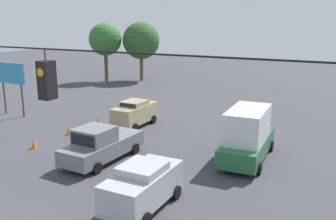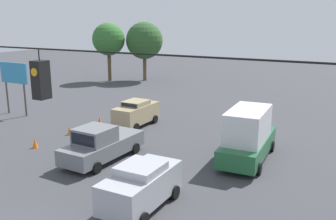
{
  "view_description": "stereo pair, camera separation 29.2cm",
  "coord_description": "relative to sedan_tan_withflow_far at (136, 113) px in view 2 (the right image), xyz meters",
  "views": [
    {
      "loc": [
        -10.82,
        6.68,
        8.03
      ],
      "look_at": [
        -1.39,
        -11.33,
        3.08
      ],
      "focal_mm": 40.0,
      "sensor_mm": 36.0,
      "label": 1
    },
    {
      "loc": [
        -11.08,
        6.54,
        8.03
      ],
      "look_at": [
        -1.39,
        -11.33,
        3.08
      ],
      "focal_mm": 40.0,
      "sensor_mm": 36.0,
      "label": 2
    }
  ],
  "objects": [
    {
      "name": "sedan_tan_withflow_far",
      "position": [
        0.0,
        0.0,
        0.0
      ],
      "size": [
        1.99,
        4.13,
        1.99
      ],
      "color": "tan",
      "rests_on": "ground_plane"
    },
    {
      "name": "pickup_truck_grey_withflow_mid",
      "position": [
        -2.23,
        7.07,
        -0.06
      ],
      "size": [
        2.42,
        5.57,
        2.12
      ],
      "color": "slate",
      "rests_on": "ground_plane"
    },
    {
      "name": "sedan_silver_crossing_near",
      "position": [
        -7.26,
        10.71,
        0.01
      ],
      "size": [
        2.12,
        4.24,
        1.99
      ],
      "color": "#A8AAB2",
      "rests_on": "ground_plane"
    },
    {
      "name": "box_truck_green_oncoming_far",
      "position": [
        -9.66,
        2.99,
        0.48
      ],
      "size": [
        2.66,
        6.28,
        3.09
      ],
      "color": "#236038",
      "rests_on": "ground_plane"
    },
    {
      "name": "traffic_cone_third",
      "position": [
        2.9,
        7.37,
        -0.72
      ],
      "size": [
        0.37,
        0.37,
        0.62
      ],
      "primitive_type": "cone",
      "color": "orange",
      "rests_on": "ground_plane"
    },
    {
      "name": "traffic_cone_fourth",
      "position": [
        2.92,
        4.2,
        -0.72
      ],
      "size": [
        0.37,
        0.37,
        0.62
      ],
      "primitive_type": "cone",
      "color": "orange",
      "rests_on": "ground_plane"
    },
    {
      "name": "traffic_cone_fifth",
      "position": [
        2.71,
        1.07,
        -0.72
      ],
      "size": [
        0.37,
        0.37,
        0.62
      ],
      "primitive_type": "cone",
      "color": "orange",
      "rests_on": "ground_plane"
    },
    {
      "name": "roadside_billboard",
      "position": [
        10.97,
        1.94,
        2.19
      ],
      "size": [
        3.14,
        0.16,
        4.49
      ],
      "color": "#4C473D",
      "rests_on": "ground_plane"
    },
    {
      "name": "tree_horizon_left",
      "position": [
        14.99,
        -16.51,
        4.41
      ],
      "size": [
        4.23,
        4.23,
        7.6
      ],
      "color": "brown",
      "rests_on": "ground_plane"
    },
    {
      "name": "tree_horizon_right",
      "position": [
        11.09,
        -19.07,
        4.23
      ],
      "size": [
        4.85,
        4.85,
        7.71
      ],
      "color": "brown",
      "rests_on": "ground_plane"
    }
  ]
}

